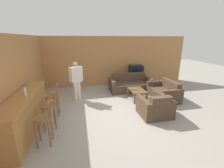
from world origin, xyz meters
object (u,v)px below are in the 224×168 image
Objects in this scene: bar_chair_far at (53,98)px; couch_far at (130,85)px; tv at (136,70)px; bar_chair_mid at (49,108)px; bar_chair_near at (43,121)px; loveseat_right at (164,92)px; armchair_near at (155,108)px; bottle at (25,91)px; book_on_table at (134,89)px; tv_unit at (136,79)px; person_by_window at (76,79)px; coffee_table at (137,91)px.

couch_far is (3.29, 1.91, -0.33)m from bar_chair_far.
bar_chair_far is 4.84m from tv.
bar_chair_mid is 1.00× the size of bar_chair_far.
loveseat_right is (4.36, 2.01, -0.33)m from bar_chair_near.
bar_chair_mid is 3.28m from armchair_near.
bar_chair_near is 4.81m from loveseat_right.
book_on_table is (3.59, 1.61, -0.73)m from bottle.
tv reaches higher than tv_unit.
tv_unit is (3.93, 3.56, -0.33)m from bar_chair_mid.
tv is 2.77× the size of book_on_table.
tv_unit is 5.79m from bottle.
armchair_near is at bearing 0.27° from bar_chair_mid.
bar_chair_far is 4.85m from tv_unit.
tv reaches higher than loveseat_right.
bar_chair_mid is 2.12m from person_by_window.
tv is (-0.44, 2.24, 0.54)m from loveseat_right.
bottle reaches higher than bar_chair_far.
bar_chair_far is 4.00× the size of bottle.
tv is at bearing 42.15° from bar_chair_mid.
tv is (3.93, 2.83, 0.21)m from bar_chair_far.
person_by_window is (-2.54, -0.67, 0.61)m from couch_far.
person_by_window is (-3.18, -1.59, 0.61)m from tv_unit.
bar_chair_far reaches higher than armchair_near.
bar_chair_far is 3.82m from couch_far.
tv is at bearing 100.99° from loveseat_right.
armchair_near reaches higher than book_on_table.
couch_far is 7.80× the size of book_on_table.
bar_chair_far is 1.12× the size of armchair_near.
bottle is at bearing -155.86° from book_on_table.
coffee_table is at bearing -109.26° from tv.
bar_chair_near reaches higher than tv.
book_on_table is (-0.84, -2.00, -0.38)m from tv.
armchair_near is 3.64m from tv.
bar_chair_near reaches higher than tv_unit.
bar_chair_mid is 4.57m from loveseat_right.
person_by_window is (1.25, 2.02, -0.28)m from bottle.
coffee_table is (3.20, 1.47, -0.26)m from bar_chair_mid.
coffee_table is (-0.07, 1.45, 0.07)m from armchair_near.
person_by_window is at bearing -153.40° from tv_unit.
loveseat_right is 5.59× the size of book_on_table.
couch_far is 1.12m from book_on_table.
person_by_window is (-3.61, 0.65, 0.61)m from loveseat_right.
book_on_table is at bearing 36.09° from bar_chair_near.
couch_far is 2.08× the size of tv_unit.
person_by_window is at bearing -153.45° from tv.
bar_chair_near is at bearing -90.00° from bar_chair_far.
bar_chair_near is 5.79m from tv.
bar_chair_far is 0.76× the size of loveseat_right.
tv is at bearing 39.19° from bottle.
person_by_window reaches higher than tv.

